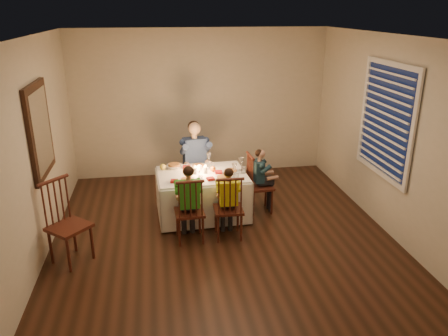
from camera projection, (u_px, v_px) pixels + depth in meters
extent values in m
plane|color=black|center=(223.00, 237.00, 5.90)|extent=(5.00, 5.00, 0.00)
cube|color=beige|center=(33.00, 154.00, 5.11)|extent=(0.02, 5.00, 2.60)
cube|color=beige|center=(390.00, 137.00, 5.78)|extent=(0.02, 5.00, 2.60)
cube|color=beige|center=(201.00, 104.00, 7.76)|extent=(4.50, 0.02, 2.60)
plane|color=white|center=(223.00, 36.00, 5.00)|extent=(5.00, 5.00, 0.00)
cube|color=white|center=(202.00, 175.00, 6.27)|extent=(1.29, 0.95, 0.04)
cube|color=white|center=(198.00, 183.00, 6.80)|extent=(1.29, 0.08, 0.61)
cube|color=white|center=(208.00, 208.00, 5.96)|extent=(1.29, 0.08, 0.61)
cube|color=white|center=(244.00, 191.00, 6.50)|extent=(0.06, 0.93, 0.61)
cube|color=white|center=(159.00, 199.00, 6.26)|extent=(0.06, 0.93, 0.61)
cylinder|color=white|center=(198.00, 167.00, 6.51)|extent=(0.27, 0.27, 0.02)
cylinder|color=white|center=(187.00, 180.00, 5.99)|extent=(0.27, 0.27, 0.02)
cylinder|color=white|center=(223.00, 178.00, 6.06)|extent=(0.27, 0.27, 0.02)
cylinder|color=white|center=(231.00, 172.00, 6.31)|extent=(0.27, 0.27, 0.02)
cylinder|color=white|center=(195.00, 171.00, 6.23)|extent=(0.06, 0.06, 0.10)
cylinder|color=white|center=(205.00, 170.00, 6.25)|extent=(0.06, 0.06, 0.10)
sphere|color=yellow|center=(163.00, 167.00, 6.39)|extent=(0.09, 0.09, 0.09)
sphere|color=orange|center=(213.00, 169.00, 6.32)|extent=(0.08, 0.08, 0.08)
imported|color=white|center=(174.00, 167.00, 6.45)|extent=(0.26, 0.26, 0.06)
cube|color=black|center=(40.00, 131.00, 5.32)|extent=(0.05, 0.95, 1.15)
cube|color=white|center=(42.00, 130.00, 5.32)|extent=(0.01, 0.78, 0.98)
cube|color=#0D1636|center=(387.00, 120.00, 5.81)|extent=(0.01, 1.20, 1.40)
cube|color=white|center=(386.00, 120.00, 5.80)|extent=(0.03, 1.34, 1.54)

